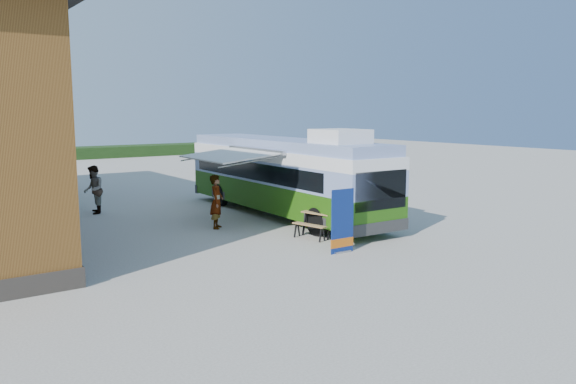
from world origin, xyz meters
TOP-DOWN VIEW (x-y plane):
  - ground at (0.00, 0.00)m, footprint 100.00×100.00m
  - hedge at (8.00, 38.00)m, footprint 40.00×3.00m
  - bus at (2.82, 5.02)m, footprint 2.77×11.74m
  - awning at (0.51, 5.04)m, footprint 2.59×4.11m
  - banner at (0.79, -1.03)m, footprint 0.84×0.19m
  - picnic_table at (1.64, 1.09)m, footprint 1.72×1.60m
  - person_a at (-0.61, 4.29)m, footprint 0.80×0.85m
  - person_b at (-3.40, 9.81)m, footprint 1.00×1.15m
  - slurry_tanker at (-5.70, 14.22)m, footprint 2.14×5.96m

SIDE VIEW (x-z plane):
  - ground at x=0.00m, z-range 0.00..0.00m
  - hedge at x=8.00m, z-range 0.00..1.00m
  - picnic_table at x=1.64m, z-range 0.20..1.03m
  - banner at x=0.79m, z-range -0.18..1.76m
  - person_a at x=-0.61m, z-range 0.00..1.95m
  - person_b at x=-3.40m, z-range 0.00..2.00m
  - slurry_tanker at x=-5.70m, z-range 0.17..2.37m
  - bus at x=2.82m, z-range -0.08..3.51m
  - awning at x=0.51m, z-range 2.37..2.87m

